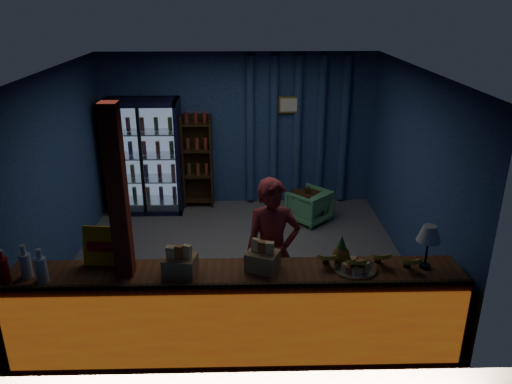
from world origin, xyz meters
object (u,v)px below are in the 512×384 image
green_chair (309,206)px  table_lamp (429,235)px  shopkeeper (272,252)px  pastry_tray (354,267)px

green_chair → table_lamp: 3.41m
shopkeeper → green_chair: 2.76m
pastry_tray → table_lamp: size_ratio=0.97×
pastry_tray → table_lamp: 0.77m
shopkeeper → pastry_tray: size_ratio=3.83×
shopkeeper → table_lamp: (1.46, -0.57, 0.47)m
green_chair → table_lamp: (0.71, -3.17, 1.03)m
green_chair → table_lamp: size_ratio=1.31×
table_lamp → shopkeeper: bearing=158.6°
shopkeeper → pastry_tray: bearing=-44.1°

